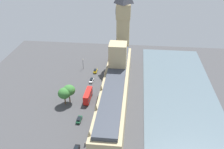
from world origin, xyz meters
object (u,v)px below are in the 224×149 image
clock_tower (123,23)px  double_decker_bus_leading (88,95)px  car_black_under_trees (76,149)px  street_lamp_opposite_hall (83,62)px  pedestrian_by_river_gate (98,98)px  car_yellow_cab_trailing (95,71)px  car_dark_green_corner (79,120)px  plane_tree_midblock (69,90)px  car_white_far_end (92,80)px  pedestrian_near_tower (85,145)px  parliament_building (115,89)px  plane_tree_kerbside (64,93)px

clock_tower → double_decker_bus_leading: 49.62m
car_black_under_trees → street_lamp_opposite_hall: street_lamp_opposite_hall is taller
clock_tower → pedestrian_by_river_gate: clock_tower is taller
car_yellow_cab_trailing → double_decker_bus_leading: double_decker_bus_leading is taller
car_yellow_cab_trailing → car_dark_green_corner: bearing=-89.6°
car_black_under_trees → plane_tree_midblock: size_ratio=0.49×
car_yellow_cab_trailing → car_white_far_end: bearing=-91.5°
clock_tower → double_decker_bus_leading: clock_tower is taller
plane_tree_midblock → pedestrian_near_tower: bearing=115.0°
street_lamp_opposite_hall → parliament_building: bearing=124.6°
car_dark_green_corner → car_black_under_trees: 16.97m
parliament_building → car_yellow_cab_trailing: size_ratio=17.40×
clock_tower → pedestrian_by_river_gate: 48.54m
car_white_far_end → double_decker_bus_leading: 17.26m
parliament_building → plane_tree_midblock: parliament_building is taller
parliament_building → plane_tree_kerbside: 23.64m
car_dark_green_corner → car_black_under_trees: size_ratio=1.09×
car_white_far_end → car_dark_green_corner: bearing=93.1°
plane_tree_midblock → double_decker_bus_leading: bearing=-163.9°
double_decker_bus_leading → pedestrian_near_tower: double_decker_bus_leading is taller
plane_tree_kerbside → street_lamp_opposite_hall: size_ratio=1.33×
car_black_under_trees → parliament_building: bearing=73.5°
double_decker_bus_leading → car_black_under_trees: bearing=94.2°
car_dark_green_corner → car_white_far_end: bearing=93.0°
parliament_building → clock_tower: bearing=-90.7°
car_yellow_cab_trailing → street_lamp_opposite_hall: 9.21m
plane_tree_kerbside → double_decker_bus_leading: bearing=-156.1°
pedestrian_near_tower → car_yellow_cab_trailing: bearing=-111.3°
clock_tower → pedestrian_near_tower: bearing=82.6°
car_dark_green_corner → pedestrian_by_river_gate: car_dark_green_corner is taller
car_yellow_cab_trailing → pedestrian_near_tower: car_yellow_cab_trailing is taller
parliament_building → street_lamp_opposite_hall: parliament_building is taller
plane_tree_midblock → plane_tree_kerbside: plane_tree_midblock is taller
clock_tower → parliament_building: bearing=89.3°
car_white_far_end → pedestrian_by_river_gate: size_ratio=3.06×
car_black_under_trees → street_lamp_opposite_hall: 64.87m
car_white_far_end → plane_tree_kerbside: size_ratio=0.55×
car_yellow_cab_trailing → plane_tree_kerbside: 34.04m
parliament_building → car_dark_green_corner: (14.20, 15.15, -6.71)m
car_yellow_cab_trailing → pedestrian_by_river_gate: (-5.71, 26.86, -0.19)m
clock_tower → plane_tree_kerbside: (23.80, 46.21, -19.49)m
pedestrian_by_river_gate → pedestrian_near_tower: size_ratio=0.92×
pedestrian_near_tower → plane_tree_midblock: plane_tree_midblock is taller
parliament_building → car_black_under_trees: 34.59m
double_decker_bus_leading → car_yellow_cab_trailing: bearing=-86.9°
car_dark_green_corner → pedestrian_by_river_gate: (-5.63, -17.02, -0.19)m
car_dark_green_corner → plane_tree_midblock: bearing=121.1°
car_white_far_end → double_decker_bus_leading: (-1.32, 17.12, 1.75)m
car_dark_green_corner → plane_tree_kerbside: plane_tree_kerbside is taller
plane_tree_midblock → plane_tree_kerbside: 2.67m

